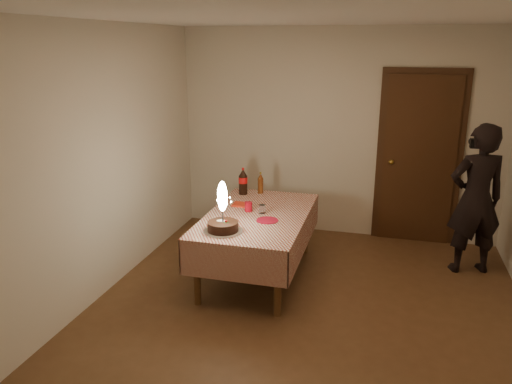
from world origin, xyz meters
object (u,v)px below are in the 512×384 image
red_cup (248,207)px  cola_bottle (243,181)px  amber_bottle_left (261,183)px  clear_cup (262,209)px  photographer (476,199)px  red_plate (267,220)px  birthday_cake (223,220)px  dining_table (257,223)px

red_cup → cola_bottle: cola_bottle is taller
cola_bottle → amber_bottle_left: bearing=24.9°
clear_cup → photographer: (2.15, 0.68, 0.08)m
red_plate → amber_bottle_left: size_ratio=0.86×
birthday_cake → red_cup: bearing=83.4°
red_plate → red_cup: 0.35m
red_plate → photographer: photographer is taller
birthday_cake → cola_bottle: (-0.16, 1.20, 0.04)m
birthday_cake → cola_bottle: birthday_cake is taller
red_plate → cola_bottle: bearing=121.3°
dining_table → red_cup: bearing=149.3°
red_plate → cola_bottle: 0.96m
red_plate → cola_bottle: cola_bottle is taller
dining_table → cola_bottle: (-0.35, 0.65, 0.25)m
clear_cup → cola_bottle: bearing=122.7°
dining_table → birthday_cake: 0.62m
birthday_cake → photographer: size_ratio=0.30×
red_plate → photographer: bearing=23.4°
clear_cup → amber_bottle_left: (-0.20, 0.69, 0.07)m
amber_bottle_left → photographer: (2.35, -0.01, 0.00)m
birthday_cake → cola_bottle: bearing=97.6°
dining_table → red_plate: (0.15, -0.16, 0.10)m
red_cup → clear_cup: size_ratio=1.11×
cola_bottle → dining_table: bearing=-61.9°
red_cup → red_plate: bearing=-41.3°
photographer → dining_table: bearing=-161.7°
red_cup → amber_bottle_left: (-0.04, 0.67, 0.07)m
red_cup → cola_bottle: bearing=111.7°
dining_table → amber_bottle_left: amber_bottle_left is taller
birthday_cake → amber_bottle_left: birthday_cake is taller
red_plate → red_cup: size_ratio=2.20×
red_cup → cola_bottle: 0.63m
amber_bottle_left → dining_table: bearing=-77.9°
clear_cup → red_cup: bearing=171.4°
dining_table → amber_bottle_left: bearing=102.1°
red_plate → clear_cup: 0.24m
clear_cup → amber_bottle_left: size_ratio=0.35×
birthday_cake → amber_bottle_left: size_ratio=1.91×
red_cup → clear_cup: bearing=-8.6°
red_cup → amber_bottle_left: amber_bottle_left is taller
cola_bottle → amber_bottle_left: size_ratio=1.25×
dining_table → photographer: photographer is taller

